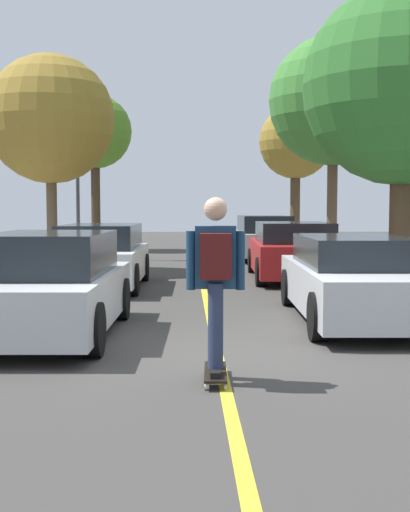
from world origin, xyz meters
The scene contains 15 objects.
ground centered at (0.00, 0.00, 0.00)m, with size 80.00×80.00×0.00m, color #3D3A38.
center_line centered at (0.00, 4.00, 0.00)m, with size 0.12×39.20×0.01m, color gold.
parked_car_left_nearest centered at (-2.20, 1.27, 0.67)m, with size 1.89×4.10×1.39m.
parked_car_left_near centered at (-2.20, 6.77, 0.68)m, with size 1.90×4.18×1.36m.
parked_car_right_nearest centered at (2.20, 2.39, 0.64)m, with size 1.98×4.68×1.28m.
parked_car_right_near centered at (2.20, 8.44, 0.67)m, with size 2.13×4.65×1.37m.
parked_car_right_far centered at (2.20, 14.68, 0.72)m, with size 1.88×4.42×1.45m.
street_tree_left_nearest centered at (-3.98, 10.61, 4.06)m, with size 3.43×3.43×5.64m.
street_tree_left_near centered at (-3.98, 19.60, 4.68)m, with size 2.92×2.92×6.05m.
street_tree_right_nearest centered at (3.98, 5.89, 4.16)m, with size 4.03×4.03×6.05m.
street_tree_right_near centered at (3.98, 12.40, 4.85)m, with size 3.82×3.82×6.64m.
street_tree_right_far centered at (3.98, 19.32, 4.27)m, with size 2.91×2.91×5.63m.
streetlamp centered at (-3.95, 14.89, 3.38)m, with size 0.36×0.24×5.68m.
skateboard centered at (-0.08, -1.21, 0.09)m, with size 0.25×0.85×0.10m.
skateboarder centered at (-0.08, -1.24, 1.08)m, with size 0.58×0.70×1.72m.
Camera 1 is at (-0.37, -7.91, 1.73)m, focal length 47.98 mm.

